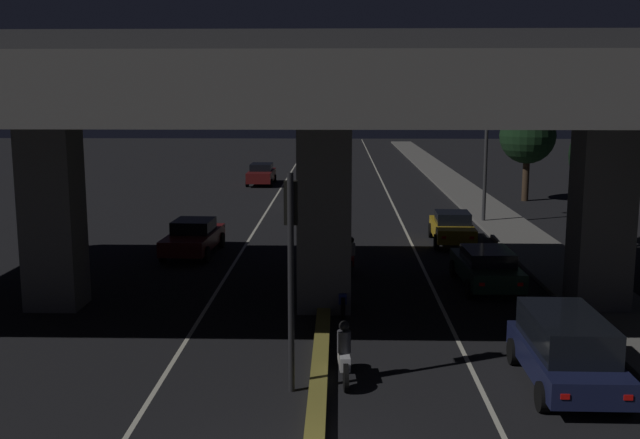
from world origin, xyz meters
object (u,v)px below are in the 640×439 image
at_px(car_dark_blue_lead, 566,348).
at_px(traffic_light_left_of_median, 291,244).
at_px(pedestrian_on_sidewalk, 586,259).
at_px(car_dark_red_third_oncoming, 261,174).
at_px(car_grey_second_oncoming, 302,194).
at_px(motorcycle_blue_filtering_mid, 342,293).
at_px(car_dark_green_second, 486,267).
at_px(car_dark_red_lead_oncoming, 193,237).
at_px(car_taxi_yellow_third, 452,227).
at_px(motorcycle_red_filtering_far, 351,258).
at_px(motorcycle_white_filtering_near, 344,356).
at_px(street_lamp, 478,136).

bearing_deg(car_dark_blue_lead, traffic_light_left_of_median, 94.09).
bearing_deg(pedestrian_on_sidewalk, car_dark_red_third_oncoming, 115.94).
bearing_deg(car_grey_second_oncoming, car_dark_red_third_oncoming, -162.84).
bearing_deg(traffic_light_left_of_median, pedestrian_on_sidewalk, 44.25).
height_order(car_dark_red_third_oncoming, motorcycle_blue_filtering_mid, car_dark_red_third_oncoming).
relative_size(car_dark_green_second, car_dark_red_third_oncoming, 0.96).
bearing_deg(car_grey_second_oncoming, car_dark_blue_lead, 13.81).
relative_size(car_dark_green_second, car_grey_second_oncoming, 0.92).
distance_m(car_dark_red_lead_oncoming, car_dark_red_third_oncoming, 24.31).
height_order(traffic_light_left_of_median, car_dark_green_second, traffic_light_left_of_median).
distance_m(traffic_light_left_of_median, motorcycle_blue_filtering_mid, 6.74).
distance_m(car_dark_blue_lead, car_taxi_yellow_third, 16.45).
distance_m(car_taxi_yellow_third, car_dark_red_lead_oncoming, 11.37).
distance_m(car_dark_blue_lead, car_dark_red_third_oncoming, 39.73).
distance_m(traffic_light_left_of_median, car_grey_second_oncoming, 28.02).
bearing_deg(car_grey_second_oncoming, car_dark_red_lead_oncoming, -17.03).
xyz_separation_m(car_taxi_yellow_third, motorcycle_red_filtering_far, (-4.59, -5.72, -0.14)).
height_order(car_dark_green_second, motorcycle_white_filtering_near, motorcycle_white_filtering_near).
xyz_separation_m(traffic_light_left_of_median, motorcycle_blue_filtering_mid, (1.15, 6.04, -2.76)).
bearing_deg(traffic_light_left_of_median, motorcycle_white_filtering_near, 23.57).
bearing_deg(car_dark_green_second, car_dark_blue_lead, 178.97).
height_order(car_dark_blue_lead, car_dark_green_second, car_dark_blue_lead).
xyz_separation_m(motorcycle_white_filtering_near, motorcycle_blue_filtering_mid, (-0.03, 5.53, -0.01)).
distance_m(traffic_light_left_of_median, street_lamp, 23.59).
bearing_deg(car_dark_green_second, car_dark_red_lead_oncoming, 63.89).
height_order(car_grey_second_oncoming, motorcycle_blue_filtering_mid, motorcycle_blue_filtering_mid).
distance_m(traffic_light_left_of_median, car_dark_red_lead_oncoming, 15.35).
bearing_deg(car_taxi_yellow_third, car_dark_blue_lead, -177.67).
relative_size(car_dark_red_third_oncoming, motorcycle_red_filtering_far, 2.41).
bearing_deg(car_dark_red_third_oncoming, traffic_light_left_of_median, 7.08).
distance_m(traffic_light_left_of_median, car_dark_red_third_oncoming, 38.95).
bearing_deg(car_grey_second_oncoming, traffic_light_left_of_median, 1.16).
distance_m(car_dark_red_lead_oncoming, motorcycle_blue_filtering_mid, 10.28).
xyz_separation_m(street_lamp, motorcycle_red_filtering_far, (-6.55, -11.04, -3.91)).
xyz_separation_m(car_dark_green_second, motorcycle_red_filtering_far, (-4.64, 1.88, -0.13)).
xyz_separation_m(car_dark_green_second, pedestrian_on_sidewalk, (3.42, 0.08, 0.27)).
bearing_deg(street_lamp, pedestrian_on_sidewalk, -83.33).
height_order(motorcycle_blue_filtering_mid, pedestrian_on_sidewalk, pedestrian_on_sidewalk).
distance_m(traffic_light_left_of_median, motorcycle_white_filtering_near, 3.03).
xyz_separation_m(car_taxi_yellow_third, car_grey_second_oncoming, (-7.22, 11.04, -0.02)).
distance_m(car_dark_red_lead_oncoming, pedestrian_on_sidewalk, 15.38).
bearing_deg(pedestrian_on_sidewalk, car_taxi_yellow_third, 114.74).
bearing_deg(car_dark_red_third_oncoming, car_grey_second_oncoming, 18.50).
relative_size(car_taxi_yellow_third, car_dark_red_third_oncoming, 0.92).
height_order(motorcycle_red_filtering_far, pedestrian_on_sidewalk, pedestrian_on_sidewalk).
bearing_deg(motorcycle_white_filtering_near, car_dark_red_lead_oncoming, 20.37).
height_order(street_lamp, car_grey_second_oncoming, street_lamp).
relative_size(car_dark_red_third_oncoming, pedestrian_on_sidewalk, 2.76).
relative_size(car_dark_green_second, motorcycle_white_filtering_near, 2.36).
relative_size(car_dark_green_second, motorcycle_blue_filtering_mid, 2.41).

